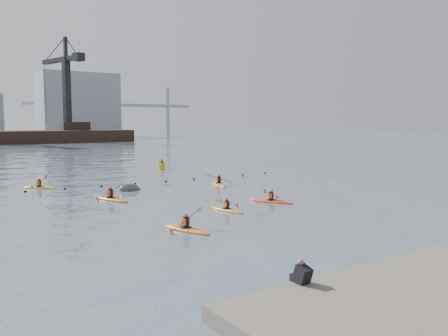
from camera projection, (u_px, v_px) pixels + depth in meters
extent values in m
plane|color=#374150|center=(303.00, 237.00, 22.63)|extent=(400.00, 400.00, 0.00)
cube|color=black|center=(303.00, 275.00, 14.71)|extent=(0.38, 0.60, 0.67)
cube|color=black|center=(298.00, 278.00, 14.91)|extent=(0.34, 0.40, 0.24)
sphere|color=#8C6651|center=(300.00, 262.00, 14.76)|extent=(0.21, 0.21, 0.21)
sphere|color=black|center=(25.00, 192.00, 36.95)|extent=(0.24, 0.24, 0.24)
sphere|color=black|center=(65.00, 189.00, 38.51)|extent=(0.24, 0.24, 0.24)
sphere|color=black|center=(101.00, 186.00, 40.03)|extent=(0.24, 0.24, 0.24)
sphere|color=black|center=(135.00, 184.00, 41.59)|extent=(0.24, 0.24, 0.24)
sphere|color=black|center=(166.00, 182.00, 43.23)|extent=(0.24, 0.24, 0.24)
sphere|color=black|center=(194.00, 179.00, 44.97)|extent=(0.24, 0.24, 0.24)
sphere|color=black|center=(219.00, 177.00, 46.76)|extent=(0.24, 0.24, 0.24)
sphere|color=black|center=(243.00, 175.00, 48.56)|extent=(0.24, 0.24, 0.24)
sphere|color=black|center=(265.00, 173.00, 50.29)|extent=(0.24, 0.24, 0.24)
cube|color=black|center=(76.00, 126.00, 125.28)|extent=(7.00, 3.00, 2.20)
cube|color=black|center=(67.00, 94.00, 123.33)|extent=(1.96, 1.96, 19.00)
cube|color=black|center=(61.00, 60.00, 124.12)|extent=(5.56, 16.73, 1.20)
cube|color=black|center=(78.00, 57.00, 118.56)|extent=(2.80, 3.08, 2.00)
cube|color=black|center=(65.00, 47.00, 122.14)|extent=(0.98, 0.98, 5.00)
cube|color=gray|center=(78.00, 105.00, 164.85)|extent=(26.00, 14.00, 22.00)
cube|color=gray|center=(112.00, 105.00, 192.37)|extent=(70.00, 2.00, 1.20)
cylinder|color=gray|center=(49.00, 109.00, 178.70)|extent=(1.60, 1.60, 20.00)
cylinder|color=gray|center=(168.00, 111.00, 206.45)|extent=(1.60, 1.60, 20.00)
ellipsoid|color=orange|center=(186.00, 230.00, 23.99)|extent=(1.50, 3.27, 0.32)
cylinder|color=black|center=(186.00, 227.00, 23.97)|extent=(0.75, 0.75, 0.06)
cylinder|color=black|center=(186.00, 222.00, 23.95)|extent=(0.30, 0.30, 0.52)
cube|color=#F7570D|center=(186.00, 222.00, 23.94)|extent=(0.41, 0.31, 0.34)
sphere|color=#8C6651|center=(186.00, 215.00, 23.91)|extent=(0.21, 0.21, 0.21)
cylinder|color=black|center=(186.00, 220.00, 23.94)|extent=(1.98, 0.60, 0.91)
cube|color=#D85914|center=(171.00, 231.00, 23.20)|extent=(0.21, 0.19, 0.33)
cube|color=#D85914|center=(200.00, 209.00, 24.68)|extent=(0.21, 0.19, 0.33)
ellipsoid|color=#C08416|center=(227.00, 210.00, 29.24)|extent=(1.08, 2.98, 0.29)
cylinder|color=black|center=(227.00, 209.00, 29.23)|extent=(0.63, 0.63, 0.05)
cylinder|color=black|center=(227.00, 204.00, 29.21)|extent=(0.27, 0.27, 0.48)
cube|color=#F7570D|center=(227.00, 204.00, 29.20)|extent=(0.36, 0.25, 0.31)
sphere|color=#8C6651|center=(227.00, 199.00, 29.17)|extent=(0.19, 0.19, 0.19)
cylinder|color=black|center=(227.00, 203.00, 29.20)|extent=(1.91, 0.36, 0.63)
cube|color=#D85914|center=(216.00, 200.00, 28.53)|extent=(0.16, 0.15, 0.31)
cube|color=#D85914|center=(237.00, 206.00, 29.87)|extent=(0.16, 0.15, 0.31)
ellipsoid|color=#CD6513|center=(111.00, 200.00, 33.22)|extent=(1.83, 3.59, 0.35)
cylinder|color=black|center=(110.00, 198.00, 33.20)|extent=(0.85, 0.85, 0.07)
cylinder|color=black|center=(110.00, 193.00, 33.17)|extent=(0.33, 0.33, 0.58)
cube|color=#F7570D|center=(110.00, 193.00, 33.17)|extent=(0.46, 0.36, 0.38)
sphere|color=#8C6651|center=(110.00, 188.00, 33.13)|extent=(0.23, 0.23, 0.23)
cylinder|color=black|center=(110.00, 192.00, 33.16)|extent=(2.21, 0.80, 0.83)
cube|color=#D85914|center=(97.00, 199.00, 32.30)|extent=(0.22, 0.20, 0.37)
cube|color=#D85914|center=(123.00, 185.00, 34.02)|extent=(0.22, 0.20, 0.37)
ellipsoid|color=orange|center=(219.00, 185.00, 40.85)|extent=(1.70, 3.52, 0.35)
cylinder|color=black|center=(219.00, 183.00, 40.83)|extent=(0.82, 0.82, 0.07)
cylinder|color=black|center=(219.00, 180.00, 40.80)|extent=(0.33, 0.33, 0.56)
cube|color=#F7570D|center=(219.00, 180.00, 40.80)|extent=(0.44, 0.34, 0.37)
sphere|color=#8C6651|center=(219.00, 175.00, 40.76)|extent=(0.23, 0.23, 0.23)
cylinder|color=black|center=(219.00, 179.00, 40.79)|extent=(2.18, 0.72, 0.79)
cube|color=#D85914|center=(206.00, 175.00, 40.45)|extent=(0.21, 0.19, 0.37)
cube|color=#D85914|center=(231.00, 182.00, 41.14)|extent=(0.21, 0.19, 0.37)
ellipsoid|color=red|center=(271.00, 202.00, 32.37)|extent=(1.96, 3.17, 0.32)
cylinder|color=black|center=(271.00, 200.00, 32.36)|extent=(0.80, 0.80, 0.06)
cylinder|color=black|center=(271.00, 196.00, 32.33)|extent=(0.30, 0.30, 0.52)
cube|color=#F7570D|center=(271.00, 195.00, 32.33)|extent=(0.42, 0.35, 0.34)
sphere|color=#8C6651|center=(271.00, 191.00, 32.30)|extent=(0.21, 0.21, 0.21)
cylinder|color=black|center=(271.00, 194.00, 32.32)|extent=(1.91, 0.93, 0.76)
cube|color=#D85914|center=(277.00, 197.00, 33.23)|extent=(0.20, 0.20, 0.34)
cube|color=#D85914|center=(265.00, 191.00, 31.41)|extent=(0.20, 0.20, 0.34)
ellipsoid|color=gold|center=(39.00, 188.00, 39.10)|extent=(2.55, 2.66, 0.31)
cylinder|color=black|center=(39.00, 186.00, 39.09)|extent=(0.81, 0.81, 0.06)
cylinder|color=black|center=(39.00, 183.00, 39.06)|extent=(0.29, 0.29, 0.50)
cube|color=#F7570D|center=(39.00, 183.00, 39.06)|extent=(0.40, 0.39, 0.33)
sphere|color=#8C6651|center=(39.00, 179.00, 39.03)|extent=(0.20, 0.20, 0.20)
cylinder|color=black|center=(39.00, 182.00, 39.05)|extent=(1.49, 1.40, 0.69)
cube|color=#D85914|center=(32.00, 187.00, 38.13)|extent=(0.20, 0.20, 0.32)
cube|color=#D85914|center=(46.00, 177.00, 39.97)|extent=(0.20, 0.20, 0.32)
ellipsoid|color=#434648|center=(130.00, 190.00, 38.22)|extent=(2.64, 2.10, 1.50)
cylinder|color=gold|center=(162.00, 167.00, 54.14)|extent=(0.77, 0.77, 0.99)
cone|color=black|center=(162.00, 160.00, 54.07)|extent=(0.48, 0.48, 0.38)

